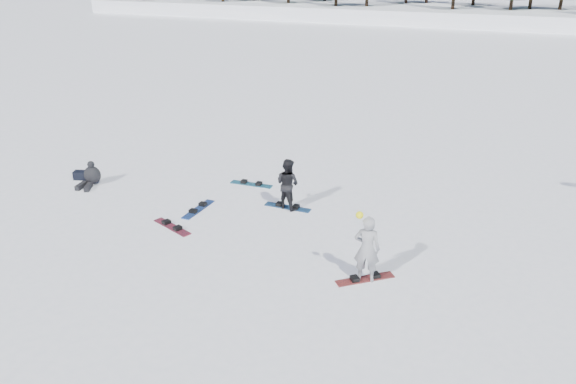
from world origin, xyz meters
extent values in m
plane|color=white|center=(0.00, 0.00, 0.00)|extent=(420.00, 420.00, 0.00)
cube|color=white|center=(0.00, 55.00, -1.00)|extent=(90.00, 14.00, 5.00)
ellipsoid|color=white|center=(-70.00, 170.00, -13.61)|extent=(143.00, 110.00, 49.50)
ellipsoid|color=white|center=(20.00, 200.00, -14.63)|extent=(182.00, 140.00, 53.20)
ellipsoid|color=white|center=(-140.00, 210.00, -14.30)|extent=(169.00, 130.00, 52.00)
imported|color=#97989C|center=(2.71, -1.28, 0.87)|extent=(0.67, 0.48, 1.73)
sphere|color=#F7ED0D|center=(2.51, -1.40, 1.79)|extent=(0.18, 0.18, 0.18)
imported|color=black|center=(-0.58, 1.95, 0.81)|extent=(0.94, 0.83, 1.63)
ellipsoid|color=black|center=(-7.58, 1.36, 0.33)|extent=(0.72, 0.65, 0.63)
sphere|color=black|center=(-7.58, 1.36, 0.72)|extent=(0.24, 0.24, 0.24)
cube|color=black|center=(-7.43, 0.91, 0.08)|extent=(0.37, 0.57, 0.16)
cube|color=black|center=(-7.73, 0.91, 0.08)|extent=(0.23, 0.57, 0.16)
cube|color=black|center=(-8.28, 1.56, 0.15)|extent=(0.52, 0.42, 0.30)
cube|color=maroon|center=(2.71, -1.28, 0.01)|extent=(1.35, 1.15, 0.03)
cube|color=navy|center=(-0.58, 1.95, 0.01)|extent=(1.51, 0.32, 0.03)
cube|color=#1A6D8F|center=(-2.43, 3.25, 0.01)|extent=(1.51, 0.32, 0.03)
cube|color=maroon|center=(-3.25, -0.54, 0.01)|extent=(1.49, 0.84, 0.03)
cube|color=navy|center=(-3.14, 0.80, 0.01)|extent=(0.37, 1.51, 0.03)
camera|label=1|loc=(5.17, -13.01, 7.50)|focal=35.00mm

